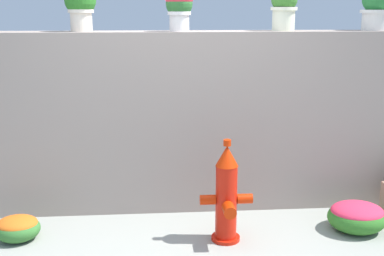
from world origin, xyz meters
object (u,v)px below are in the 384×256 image
fire_hydrant (226,196)px  flower_bush_right (17,227)px  flower_bush_left (357,216)px  potted_plant_2 (80,2)px  potted_plant_3 (179,6)px  potted_plant_4 (284,4)px  potted_plant_5 (377,3)px

fire_hydrant → flower_bush_right: 1.75m
flower_bush_left → potted_plant_2: bearing=163.9°
potted_plant_3 → fire_hydrant: bearing=-66.0°
potted_plant_3 → potted_plant_4: potted_plant_4 is taller
potted_plant_2 → flower_bush_left: bearing=-16.1°
potted_plant_5 → flower_bush_left: size_ratio=0.85×
potted_plant_3 → flower_bush_left: size_ratio=0.71×
flower_bush_right → flower_bush_left: bearing=-0.9°
potted_plant_2 → potted_plant_4: bearing=-0.1°
potted_plant_2 → potted_plant_5: potted_plant_5 is taller
potted_plant_2 → flower_bush_right: potted_plant_2 is taller
potted_plant_2 → potted_plant_5: (2.69, 0.03, -0.01)m
fire_hydrant → flower_bush_left: 1.19m
potted_plant_5 → flower_bush_right: (-3.22, -0.67, -1.81)m
potted_plant_5 → flower_bush_left: bearing=-115.6°
fire_hydrant → flower_bush_right: size_ratio=2.32×
potted_plant_3 → potted_plant_5: size_ratio=0.84×
potted_plant_2 → potted_plant_4: 1.81m
flower_bush_left → flower_bush_right: 2.87m
flower_bush_left → flower_bush_right: bearing=179.1°
fire_hydrant → flower_bush_left: fire_hydrant is taller
potted_plant_4 → potted_plant_3: bearing=-178.3°
potted_plant_5 → flower_bush_right: size_ratio=1.15×
fire_hydrant → flower_bush_right: fire_hydrant is taller
potted_plant_2 → flower_bush_left: 3.04m
potted_plant_5 → flower_bush_right: 3.75m
flower_bush_right → potted_plant_4: bearing=15.1°
potted_plant_3 → flower_bush_right: size_ratio=0.96×
potted_plant_4 → potted_plant_5: size_ratio=0.94×
potted_plant_2 → flower_bush_left: size_ratio=0.82×
flower_bush_right → potted_plant_2: bearing=50.5°
potted_plant_2 → flower_bush_right: (-0.52, -0.63, -1.82)m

